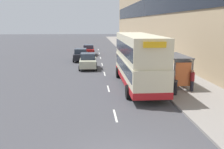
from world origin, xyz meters
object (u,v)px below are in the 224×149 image
at_px(car_0, 89,50).
at_px(pedestrian_1, 166,66).
at_px(double_decker_bus_near, 138,60).
at_px(car_1, 88,61).
at_px(pedestrian_at_shelter, 192,80).
at_px(bus_shelter, 178,65).
at_px(car_2, 81,55).
at_px(litter_bin, 174,87).

distance_m(car_0, pedestrian_1, 18.67).
height_order(double_decker_bus_near, car_1, double_decker_bus_near).
bearing_deg(car_0, pedestrian_at_shelter, 109.13).
relative_size(bus_shelter, pedestrian_at_shelter, 2.55).
bearing_deg(bus_shelter, car_1, 130.05).
xyz_separation_m(bus_shelter, double_decker_bus_near, (-3.30, 0.34, 0.41)).
height_order(double_decker_bus_near, pedestrian_at_shelter, double_decker_bus_near).
xyz_separation_m(double_decker_bus_near, car_1, (-4.22, 8.60, -1.40)).
relative_size(car_1, car_2, 0.94).
xyz_separation_m(car_0, pedestrian_1, (7.91, -16.91, 0.14)).
bearing_deg(double_decker_bus_near, car_2, 109.69).
xyz_separation_m(double_decker_bus_near, car_2, (-5.33, 14.88, -1.45)).
bearing_deg(pedestrian_1, double_decker_bus_near, -130.93).
bearing_deg(car_1, car_2, -79.98).
bearing_deg(pedestrian_at_shelter, car_0, 109.13).
bearing_deg(double_decker_bus_near, litter_bin, -55.22).
height_order(car_0, car_2, car_2).
bearing_deg(pedestrian_1, pedestrian_at_shelter, -88.61).
height_order(double_decker_bus_near, litter_bin, double_decker_bus_near).
bearing_deg(double_decker_bus_near, pedestrian_1, 49.07).
bearing_deg(car_1, car_0, -89.65).
distance_m(double_decker_bus_near, litter_bin, 3.98).
xyz_separation_m(bus_shelter, pedestrian_1, (0.32, 4.51, -0.90)).
bearing_deg(bus_shelter, car_0, 109.52).
distance_m(double_decker_bus_near, car_0, 21.56).
distance_m(bus_shelter, pedestrian_1, 4.61).
height_order(double_decker_bus_near, pedestrian_1, double_decker_bus_near).
bearing_deg(double_decker_bus_near, bus_shelter, -5.84).
bearing_deg(pedestrian_at_shelter, car_2, 118.08).
relative_size(bus_shelter, double_decker_bus_near, 0.39).
xyz_separation_m(car_1, litter_bin, (6.29, -11.59, -0.21)).
height_order(pedestrian_at_shelter, litter_bin, pedestrian_at_shelter).
xyz_separation_m(car_0, car_1, (0.08, -12.48, 0.04)).
relative_size(car_1, pedestrian_at_shelter, 2.38).
height_order(double_decker_bus_near, car_2, double_decker_bus_near).
distance_m(car_0, litter_bin, 24.90).
xyz_separation_m(bus_shelter, litter_bin, (-1.22, -2.65, -1.21)).
relative_size(double_decker_bus_near, car_0, 2.57).
xyz_separation_m(car_0, car_2, (-1.03, -6.20, 0.00)).
relative_size(double_decker_bus_near, pedestrian_at_shelter, 6.50).
height_order(car_1, pedestrian_at_shelter, car_1).
bearing_deg(litter_bin, double_decker_bus_near, 124.78).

